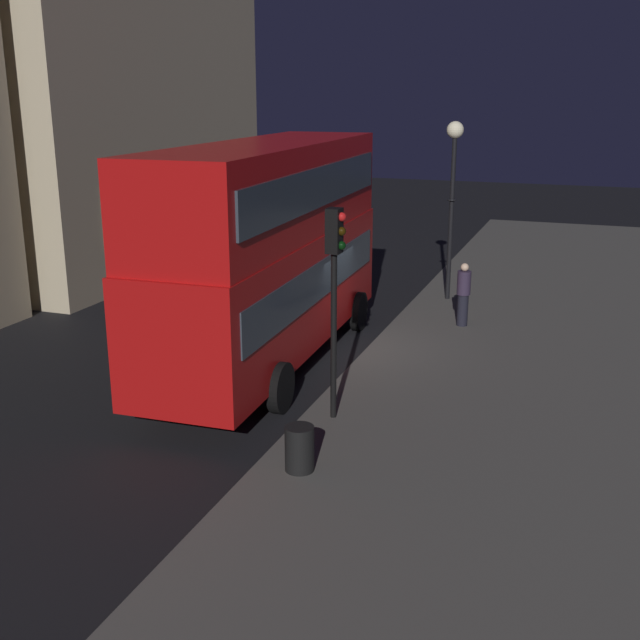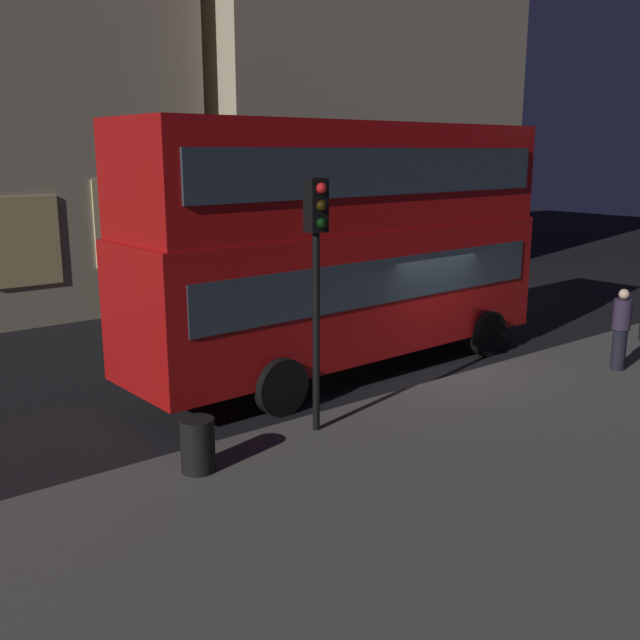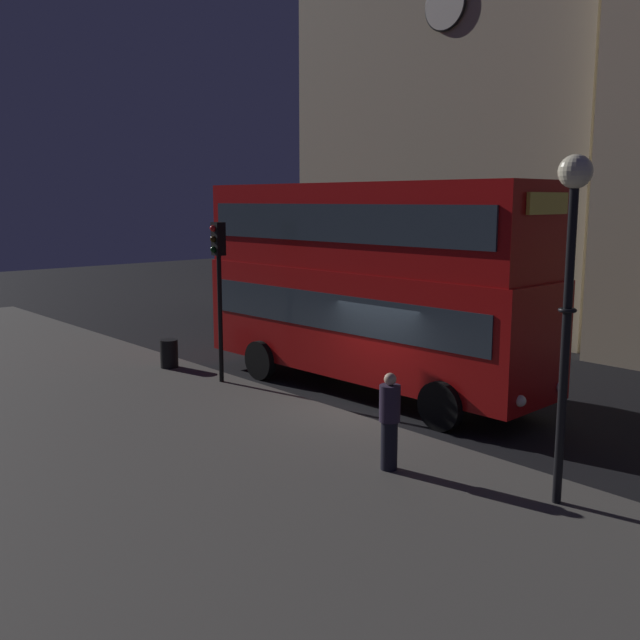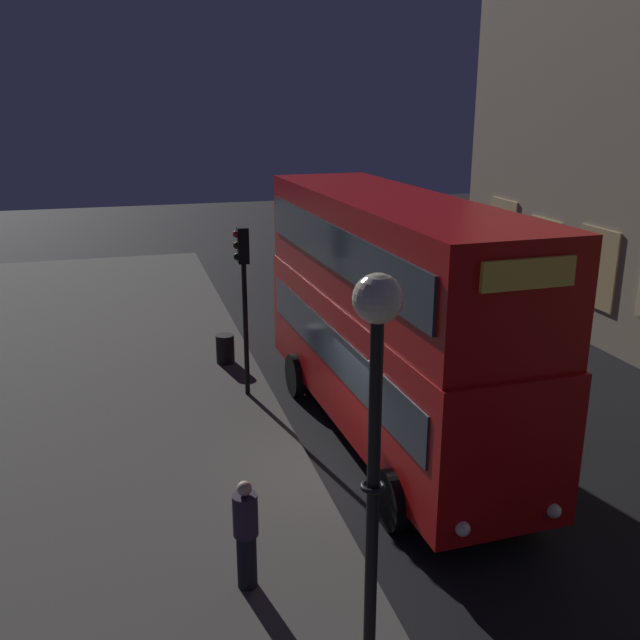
{
  "view_description": "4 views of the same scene",
  "coord_description": "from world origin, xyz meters",
  "px_view_note": "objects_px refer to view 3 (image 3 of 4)",
  "views": [
    {
      "loc": [
        -18.1,
        -6.01,
        6.42
      ],
      "look_at": [
        -2.38,
        -0.32,
        1.5
      ],
      "focal_mm": 43.96,
      "sensor_mm": 36.0,
      "label": 1
    },
    {
      "loc": [
        -11.46,
        -10.4,
        4.73
      ],
      "look_at": [
        -2.61,
        0.79,
        1.39
      ],
      "focal_mm": 40.7,
      "sensor_mm": 36.0,
      "label": 2
    },
    {
      "loc": [
        11.2,
        -11.67,
        4.88
      ],
      "look_at": [
        -2.99,
        0.97,
        1.69
      ],
      "focal_mm": 40.31,
      "sensor_mm": 36.0,
      "label": 3
    },
    {
      "loc": [
        11.88,
        -4.02,
        7.13
      ],
      "look_at": [
        -3.61,
        0.35,
        2.13
      ],
      "focal_mm": 39.77,
      "sensor_mm": 36.0,
      "label": 4
    }
  ],
  "objects_px": {
    "traffic_light_near_kerb": "(219,268)",
    "pedestrian": "(390,420)",
    "double_decker_bus": "(367,276)",
    "street_lamp": "(571,251)",
    "litter_bin": "(169,354)"
  },
  "relations": [
    {
      "from": "double_decker_bus",
      "to": "pedestrian",
      "type": "bearing_deg",
      "value": -43.16
    },
    {
      "from": "street_lamp",
      "to": "double_decker_bus",
      "type": "bearing_deg",
      "value": 157.75
    },
    {
      "from": "traffic_light_near_kerb",
      "to": "pedestrian",
      "type": "height_order",
      "value": "traffic_light_near_kerb"
    },
    {
      "from": "traffic_light_near_kerb",
      "to": "pedestrian",
      "type": "xyz_separation_m",
      "value": [
        7.24,
        -1.29,
        -2.1
      ]
    },
    {
      "from": "street_lamp",
      "to": "pedestrian",
      "type": "distance_m",
      "value": 4.25
    },
    {
      "from": "pedestrian",
      "to": "street_lamp",
      "type": "bearing_deg",
      "value": 124.22
    },
    {
      "from": "double_decker_bus",
      "to": "street_lamp",
      "type": "height_order",
      "value": "street_lamp"
    },
    {
      "from": "double_decker_bus",
      "to": "traffic_light_near_kerb",
      "type": "xyz_separation_m",
      "value": [
        -2.81,
        -2.6,
        0.16
      ]
    },
    {
      "from": "traffic_light_near_kerb",
      "to": "double_decker_bus",
      "type": "bearing_deg",
      "value": 45.16
    },
    {
      "from": "traffic_light_near_kerb",
      "to": "litter_bin",
      "type": "xyz_separation_m",
      "value": [
        -2.36,
        -0.18,
        -2.6
      ]
    },
    {
      "from": "litter_bin",
      "to": "pedestrian",
      "type": "bearing_deg",
      "value": -6.56
    },
    {
      "from": "traffic_light_near_kerb",
      "to": "street_lamp",
      "type": "relative_size",
      "value": 0.77
    },
    {
      "from": "street_lamp",
      "to": "litter_bin",
      "type": "xyz_separation_m",
      "value": [
        -12.36,
        0.16,
        -3.6
      ]
    },
    {
      "from": "traffic_light_near_kerb",
      "to": "litter_bin",
      "type": "bearing_deg",
      "value": -173.11
    },
    {
      "from": "double_decker_bus",
      "to": "traffic_light_near_kerb",
      "type": "height_order",
      "value": "double_decker_bus"
    }
  ]
}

